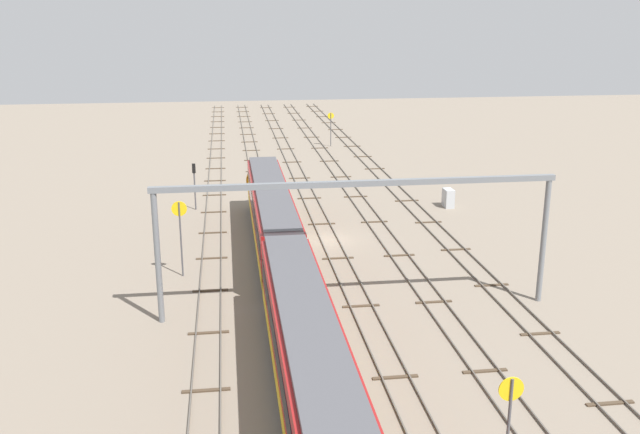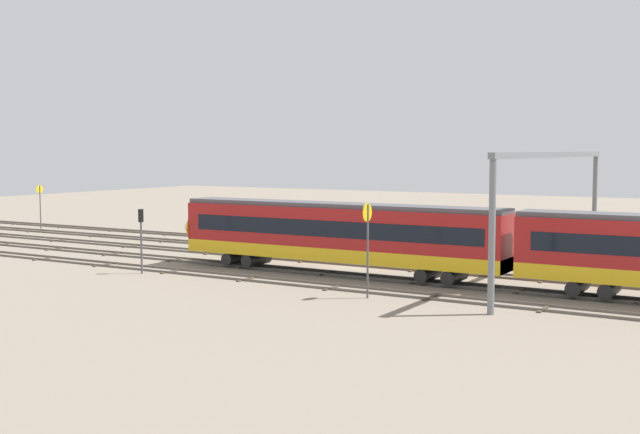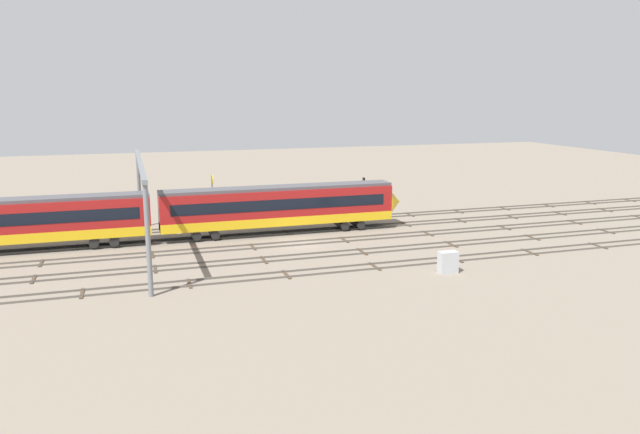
{
  "view_description": "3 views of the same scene",
  "coord_description": "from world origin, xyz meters",
  "px_view_note": "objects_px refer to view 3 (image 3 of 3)",
  "views": [
    {
      "loc": [
        -53.92,
        8.13,
        17.88
      ],
      "look_at": [
        1.15,
        0.62,
        1.7
      ],
      "focal_mm": 38.8,
      "sensor_mm": 36.0,
      "label": 1
    },
    {
      "loc": [
        -27.95,
        52.62,
        8.54
      ],
      "look_at": [
        2.76,
        1.17,
        3.58
      ],
      "focal_mm": 45.23,
      "sensor_mm": 36.0,
      "label": 2
    },
    {
      "loc": [
        -15.44,
        -54.79,
        14.27
      ],
      "look_at": [
        1.96,
        -0.36,
        2.58
      ],
      "focal_mm": 34.04,
      "sensor_mm": 36.0,
      "label": 3
    }
  ],
  "objects_px": {
    "speed_sign_far_trackside": "(212,191)",
    "signal_light_trackside_approach": "(364,191)",
    "relay_cabinet": "(448,262)",
    "overhead_gantry": "(141,181)"
  },
  "relations": [
    {
      "from": "overhead_gantry",
      "to": "signal_light_trackside_approach",
      "type": "relative_size",
      "value": 5.5
    },
    {
      "from": "speed_sign_far_trackside",
      "to": "overhead_gantry",
      "type": "bearing_deg",
      "value": -124.45
    },
    {
      "from": "relay_cabinet",
      "to": "signal_light_trackside_approach",
      "type": "bearing_deg",
      "value": 84.42
    },
    {
      "from": "speed_sign_far_trackside",
      "to": "signal_light_trackside_approach",
      "type": "xyz_separation_m",
      "value": [
        17.81,
        -0.28,
        -0.75
      ]
    },
    {
      "from": "signal_light_trackside_approach",
      "to": "relay_cabinet",
      "type": "height_order",
      "value": "signal_light_trackside_approach"
    },
    {
      "from": "signal_light_trackside_approach",
      "to": "relay_cabinet",
      "type": "distance_m",
      "value": 24.54
    },
    {
      "from": "speed_sign_far_trackside",
      "to": "relay_cabinet",
      "type": "height_order",
      "value": "speed_sign_far_trackside"
    },
    {
      "from": "signal_light_trackside_approach",
      "to": "relay_cabinet",
      "type": "relative_size",
      "value": 2.53
    },
    {
      "from": "overhead_gantry",
      "to": "relay_cabinet",
      "type": "bearing_deg",
      "value": -30.1
    },
    {
      "from": "speed_sign_far_trackside",
      "to": "relay_cabinet",
      "type": "xyz_separation_m",
      "value": [
        15.44,
        -24.62,
        -2.8
      ]
    }
  ]
}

